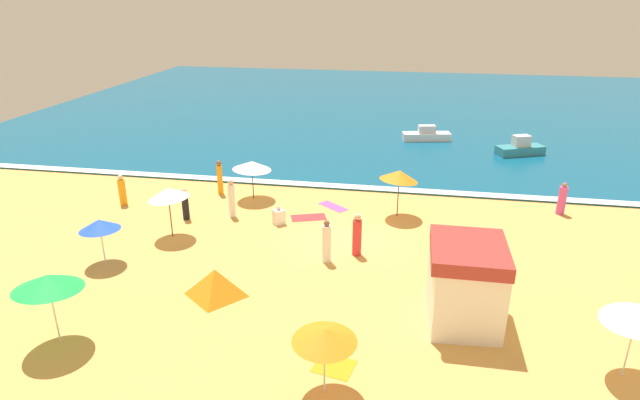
{
  "coord_description": "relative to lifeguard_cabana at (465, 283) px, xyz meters",
  "views": [
    {
      "loc": [
        2.5,
        -20.52,
        10.06
      ],
      "look_at": [
        -1.56,
        2.35,
        0.8
      ],
      "focal_mm": 29.82,
      "sensor_mm": 36.0,
      "label": 1
    }
  ],
  "objects": [
    {
      "name": "beach_umbrella_3",
      "position": [
        4.25,
        -1.91,
        0.57
      ],
      "size": [
        2.08,
        2.06,
        2.23
      ],
      "color": "silver",
      "rests_on": "ground_plane"
    },
    {
      "name": "beach_umbrella_0",
      "position": [
        -9.8,
        9.3,
        0.38
      ],
      "size": [
        2.67,
        2.66,
        2.07
      ],
      "color": "#4C3823",
      "rests_on": "ground_plane"
    },
    {
      "name": "beachgoer_3",
      "position": [
        -11.68,
        9.63,
        -0.49
      ],
      "size": [
        0.35,
        0.35,
        1.84
      ],
      "color": "orange",
      "rests_on": "ground_plane"
    },
    {
      "name": "small_boat_1",
      "position": [
        4.97,
        19.55,
        -0.9
      ],
      "size": [
        3.21,
        2.17,
        1.25
      ],
      "color": "teal",
      "rests_on": "ocean_water"
    },
    {
      "name": "lifeguard_cabana",
      "position": [
        0.0,
        0.0,
        0.0
      ],
      "size": [
        2.32,
        2.78,
        2.76
      ],
      "color": "white",
      "rests_on": "ground_plane"
    },
    {
      "name": "beach_towel_2",
      "position": [
        -6.52,
        7.37,
        -1.4
      ],
      "size": [
        1.81,
        1.31,
        0.01
      ],
      "color": "red",
      "rests_on": "ground_plane"
    },
    {
      "name": "beach_umbrella_1",
      "position": [
        -2.42,
        8.32,
        0.63
      ],
      "size": [
        2.53,
        2.52,
        2.37
      ],
      "color": "#4C3823",
      "rests_on": "ground_plane"
    },
    {
      "name": "beach_tent",
      "position": [
        -8.39,
        0.1,
        -0.89
      ],
      "size": [
        1.82,
        1.76,
        1.03
      ],
      "color": "orange",
      "rests_on": "ground_plane"
    },
    {
      "name": "beachgoer_1",
      "position": [
        -4.98,
        3.24,
        -0.57
      ],
      "size": [
        0.46,
        0.46,
        1.78
      ],
      "color": "white",
      "rests_on": "ground_plane"
    },
    {
      "name": "beachgoer_5",
      "position": [
        -7.73,
        6.46,
        -1.04
      ],
      "size": [
        0.66,
        0.66,
        0.89
      ],
      "color": "white",
      "rests_on": "ground_plane"
    },
    {
      "name": "beachgoer_2",
      "position": [
        5.19,
        0.58,
        -1.05
      ],
      "size": [
        0.44,
        0.44,
        0.84
      ],
      "color": "red",
      "rests_on": "ground_plane"
    },
    {
      "name": "beach_umbrella_2",
      "position": [
        -12.14,
        -3.29,
        0.7
      ],
      "size": [
        2.23,
        2.26,
        2.44
      ],
      "color": "silver",
      "rests_on": "ground_plane"
    },
    {
      "name": "beach_towel_0",
      "position": [
        -5.59,
        8.92,
        -1.4
      ],
      "size": [
        1.64,
        1.5,
        0.01
      ],
      "color": "#D84CA5",
      "rests_on": "ground_plane"
    },
    {
      "name": "beach_umbrella_5",
      "position": [
        -13.55,
        1.61,
        0.24
      ],
      "size": [
        2.16,
        2.17,
        1.9
      ],
      "color": "silver",
      "rests_on": "ground_plane"
    },
    {
      "name": "beachgoer_0",
      "position": [
        5.27,
        9.94,
        -0.68
      ],
      "size": [
        0.44,
        0.44,
        1.59
      ],
      "color": "#D84CA5",
      "rests_on": "ground_plane"
    },
    {
      "name": "beach_towel_1",
      "position": [
        -3.73,
        -2.94,
        -1.4
      ],
      "size": [
        1.29,
        1.17,
        0.01
      ],
      "color": "orange",
      "rests_on": "ground_plane"
    },
    {
      "name": "ground_plane",
      "position": [
        -4.47,
        5.35,
        -1.41
      ],
      "size": [
        60.0,
        60.0,
        0.0
      ],
      "primitive_type": "plane",
      "color": "#E0A856"
    },
    {
      "name": "beachgoer_4",
      "position": [
        -10.1,
        6.88,
        -0.51
      ],
      "size": [
        0.32,
        0.32,
        1.85
      ],
      "color": "white",
      "rests_on": "ground_plane"
    },
    {
      "name": "beach_umbrella_6",
      "position": [
        -3.84,
        -3.98,
        0.39
      ],
      "size": [
        2.13,
        2.14,
        2.02
      ],
      "color": "silver",
      "rests_on": "ground_plane"
    },
    {
      "name": "beachgoer_7",
      "position": [
        -3.87,
        4.05,
        -0.56
      ],
      "size": [
        0.52,
        0.52,
        1.8
      ],
      "color": "red",
      "rests_on": "ground_plane"
    },
    {
      "name": "beachgoer_10",
      "position": [
        -15.95,
        7.35,
        -0.67
      ],
      "size": [
        0.4,
        0.4,
        1.58
      ],
      "color": "orange",
      "rests_on": "ground_plane"
    },
    {
      "name": "small_boat_0",
      "position": [
        -0.95,
        22.04,
        -0.95
      ],
      "size": [
        3.45,
        1.63,
        1.06
      ],
      "color": "white",
      "rests_on": "ocean_water"
    },
    {
      "name": "beachgoer_9",
      "position": [
        -12.13,
        6.22,
        -0.68
      ],
      "size": [
        0.42,
        0.42,
        1.55
      ],
      "color": "black",
      "rests_on": "ground_plane"
    },
    {
      "name": "beach_umbrella_4",
      "position": [
        -11.98,
        4.35,
        0.6
      ],
      "size": [
        1.82,
        1.78,
        2.33
      ],
      "color": "#4C3823",
      "rests_on": "ground_plane"
    },
    {
      "name": "ocean_water",
      "position": [
        -4.47,
        33.35,
        -1.36
      ],
      "size": [
        60.0,
        44.0,
        0.1
      ],
      "primitive_type": "cube",
      "color": "#0F567A",
      "rests_on": "ground_plane"
    },
    {
      "name": "wave_breaker_foam",
      "position": [
        -4.47,
        11.65,
        -1.3
      ],
      "size": [
        57.0,
        0.7,
        0.01
      ],
      "primitive_type": "cube",
      "color": "white",
      "rests_on": "ocean_water"
    }
  ]
}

